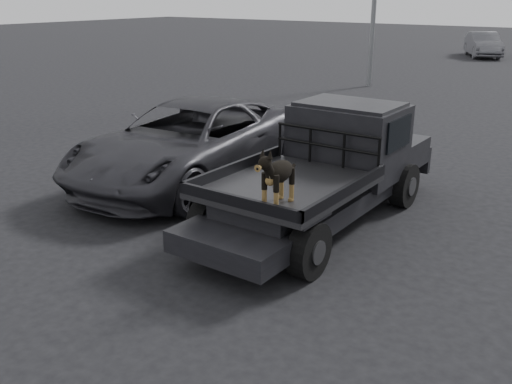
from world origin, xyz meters
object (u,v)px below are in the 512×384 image
Objects in this scene: dog at (278,176)px; distant_car_a at (483,45)px; flatbed_ute at (319,195)px; parked_suv at (190,142)px.

distant_car_a is (-5.08, 28.91, -0.60)m from dog.
flatbed_ute is 3.17m from parked_suv.
dog reaches higher than parked_suv.
flatbed_ute is 1.30× the size of distant_car_a.
distant_car_a is (-4.72, 27.19, 0.23)m from flatbed_ute.
dog reaches higher than distant_car_a.
flatbed_ute is at bearing 101.68° from dog.
flatbed_ute is 0.98× the size of parked_suv.
distant_car_a is at bearing 88.41° from parked_suv.
dog is 0.18× the size of distant_car_a.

